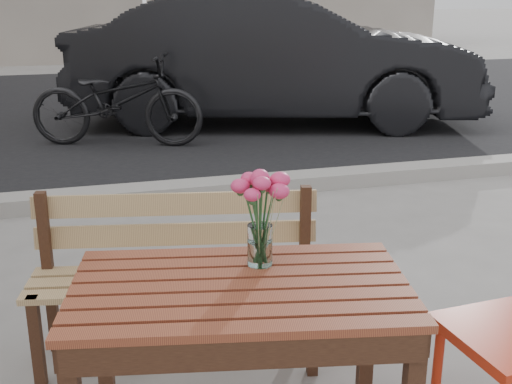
{
  "coord_description": "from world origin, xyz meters",
  "views": [
    {
      "loc": [
        -0.41,
        -1.74,
        1.58
      ],
      "look_at": [
        0.14,
        0.25,
        0.92
      ],
      "focal_mm": 45.0,
      "sensor_mm": 36.0,
      "label": 1
    }
  ],
  "objects_px": {
    "bicycle": "(116,101)",
    "main_vase": "(260,206)",
    "main_table": "(241,315)",
    "parked_car": "(274,58)"
  },
  "relations": [
    {
      "from": "main_table",
      "to": "bicycle",
      "type": "relative_size",
      "value": 0.67
    },
    {
      "from": "main_table",
      "to": "parked_car",
      "type": "bearing_deg",
      "value": 83.02
    },
    {
      "from": "main_table",
      "to": "parked_car",
      "type": "xyz_separation_m",
      "value": [
        1.79,
        5.53,
        0.21
      ]
    },
    {
      "from": "bicycle",
      "to": "main_vase",
      "type": "bearing_deg",
      "value": -158.94
    },
    {
      "from": "main_vase",
      "to": "parked_car",
      "type": "bearing_deg",
      "value": 72.64
    },
    {
      "from": "main_table",
      "to": "parked_car",
      "type": "height_order",
      "value": "parked_car"
    },
    {
      "from": "main_table",
      "to": "bicycle",
      "type": "height_order",
      "value": "bicycle"
    },
    {
      "from": "main_table",
      "to": "bicycle",
      "type": "xyz_separation_m",
      "value": [
        -0.1,
        4.84,
        -0.1
      ]
    },
    {
      "from": "parked_car",
      "to": "bicycle",
      "type": "relative_size",
      "value": 2.66
    },
    {
      "from": "main_table",
      "to": "main_vase",
      "type": "height_order",
      "value": "main_vase"
    }
  ]
}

